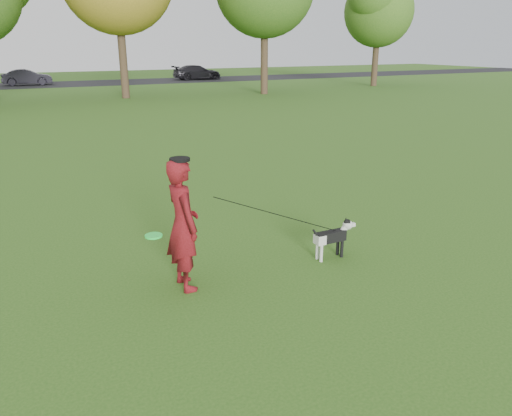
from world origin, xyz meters
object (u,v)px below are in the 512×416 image
car_mid (27,77)px  car_right (197,72)px  man (183,225)px  dog (334,235)px

car_mid → car_right: size_ratio=0.84×
man → dog: 2.51m
man → car_mid: man is taller
dog → car_right: 41.49m
car_right → man: bearing=159.5°
man → car_mid: (0.13, 39.51, -0.28)m
car_mid → dog: bearing=-172.8°
man → car_right: man is taller
dog → car_right: bearing=72.7°
dog → car_mid: car_mid is taller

